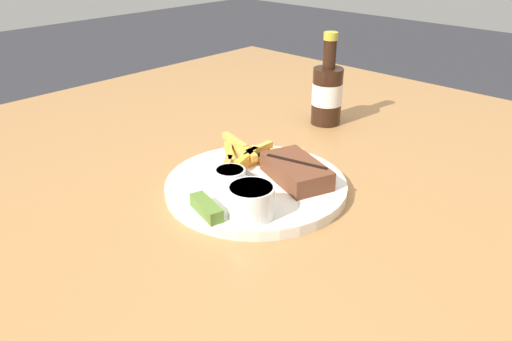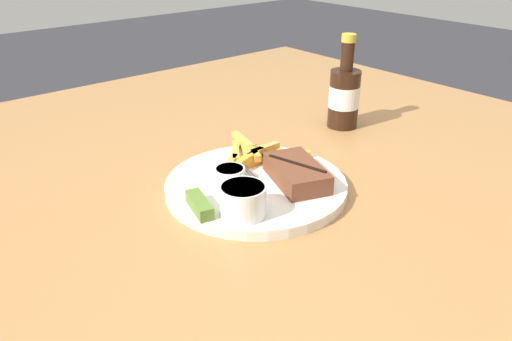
{
  "view_description": "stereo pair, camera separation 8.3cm",
  "coord_description": "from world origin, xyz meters",
  "px_view_note": "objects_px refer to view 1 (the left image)",
  "views": [
    {
      "loc": [
        0.51,
        -0.54,
        1.19
      ],
      "look_at": [
        0.0,
        0.0,
        0.82
      ],
      "focal_mm": 35.0,
      "sensor_mm": 36.0,
      "label": 1
    },
    {
      "loc": [
        0.57,
        -0.48,
        1.19
      ],
      "look_at": [
        0.0,
        0.0,
        0.82
      ],
      "focal_mm": 35.0,
      "sensor_mm": 36.0,
      "label": 2
    }
  ],
  "objects_px": {
    "dipping_sauce_cup": "(230,176)",
    "fork_utensil": "(233,162)",
    "pickle_spear": "(206,208)",
    "beer_bottle": "(327,92)",
    "steak_portion": "(296,171)",
    "coleslaw_cup": "(251,199)",
    "dinner_plate": "(256,186)"
  },
  "relations": [
    {
      "from": "steak_portion",
      "to": "coleslaw_cup",
      "type": "xyz_separation_m",
      "value": [
        0.02,
        -0.13,
        0.01
      ]
    },
    {
      "from": "dinner_plate",
      "to": "beer_bottle",
      "type": "bearing_deg",
      "value": 107.18
    },
    {
      "from": "coleslaw_cup",
      "to": "pickle_spear",
      "type": "distance_m",
      "value": 0.07
    },
    {
      "from": "fork_utensil",
      "to": "steak_portion",
      "type": "bearing_deg",
      "value": 28.91
    },
    {
      "from": "steak_portion",
      "to": "coleslaw_cup",
      "type": "height_order",
      "value": "coleslaw_cup"
    },
    {
      "from": "dipping_sauce_cup",
      "to": "dinner_plate",
      "type": "bearing_deg",
      "value": 54.01
    },
    {
      "from": "dinner_plate",
      "to": "steak_portion",
      "type": "xyz_separation_m",
      "value": [
        0.04,
        0.05,
        0.03
      ]
    },
    {
      "from": "dipping_sauce_cup",
      "to": "fork_utensil",
      "type": "distance_m",
      "value": 0.08
    },
    {
      "from": "pickle_spear",
      "to": "fork_utensil",
      "type": "relative_size",
      "value": 0.57
    },
    {
      "from": "dinner_plate",
      "to": "coleslaw_cup",
      "type": "height_order",
      "value": "coleslaw_cup"
    },
    {
      "from": "coleslaw_cup",
      "to": "beer_bottle",
      "type": "height_order",
      "value": "beer_bottle"
    },
    {
      "from": "dinner_plate",
      "to": "steak_portion",
      "type": "bearing_deg",
      "value": 48.61
    },
    {
      "from": "dinner_plate",
      "to": "steak_portion",
      "type": "height_order",
      "value": "steak_portion"
    },
    {
      "from": "coleslaw_cup",
      "to": "fork_utensil",
      "type": "height_order",
      "value": "coleslaw_cup"
    },
    {
      "from": "coleslaw_cup",
      "to": "dipping_sauce_cup",
      "type": "xyz_separation_m",
      "value": [
        -0.09,
        0.05,
        -0.01
      ]
    },
    {
      "from": "beer_bottle",
      "to": "dinner_plate",
      "type": "bearing_deg",
      "value": -72.82
    },
    {
      "from": "steak_portion",
      "to": "fork_utensil",
      "type": "height_order",
      "value": "steak_portion"
    },
    {
      "from": "fork_utensil",
      "to": "beer_bottle",
      "type": "xyz_separation_m",
      "value": [
        -0.03,
        0.32,
        0.05
      ]
    },
    {
      "from": "coleslaw_cup",
      "to": "beer_bottle",
      "type": "bearing_deg",
      "value": 112.34
    },
    {
      "from": "pickle_spear",
      "to": "beer_bottle",
      "type": "relative_size",
      "value": 0.37
    },
    {
      "from": "coleslaw_cup",
      "to": "fork_utensil",
      "type": "distance_m",
      "value": 0.18
    },
    {
      "from": "coleslaw_cup",
      "to": "beer_bottle",
      "type": "xyz_separation_m",
      "value": [
        -0.17,
        0.42,
        0.03
      ]
    },
    {
      "from": "steak_portion",
      "to": "coleslaw_cup",
      "type": "distance_m",
      "value": 0.14
    },
    {
      "from": "pickle_spear",
      "to": "dinner_plate",
      "type": "bearing_deg",
      "value": 98.1
    },
    {
      "from": "pickle_spear",
      "to": "beer_bottle",
      "type": "distance_m",
      "value": 0.49
    },
    {
      "from": "dinner_plate",
      "to": "steak_portion",
      "type": "distance_m",
      "value": 0.07
    },
    {
      "from": "coleslaw_cup",
      "to": "fork_utensil",
      "type": "bearing_deg",
      "value": 144.4
    },
    {
      "from": "steak_portion",
      "to": "beer_bottle",
      "type": "xyz_separation_m",
      "value": [
        -0.15,
        0.29,
        0.04
      ]
    },
    {
      "from": "pickle_spear",
      "to": "fork_utensil",
      "type": "bearing_deg",
      "value": 122.86
    },
    {
      "from": "steak_portion",
      "to": "fork_utensil",
      "type": "bearing_deg",
      "value": -166.69
    },
    {
      "from": "coleslaw_cup",
      "to": "dinner_plate",
      "type": "bearing_deg",
      "value": 129.61
    },
    {
      "from": "dipping_sauce_cup",
      "to": "fork_utensil",
      "type": "height_order",
      "value": "dipping_sauce_cup"
    }
  ]
}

